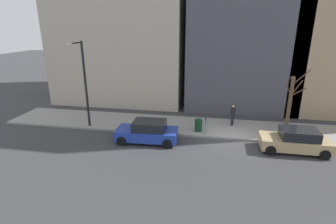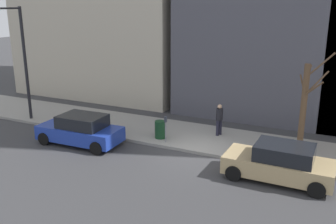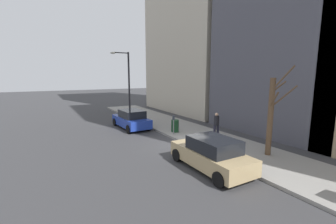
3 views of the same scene
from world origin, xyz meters
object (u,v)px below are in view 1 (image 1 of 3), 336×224
parking_meter (205,123)px  office_block_center (242,22)px  trash_bin (198,125)px  parked_car_blue (148,132)px  bare_tree (290,101)px  pedestrian_midblock (233,114)px  parked_car_tan (295,141)px  streetlamp (83,78)px

parking_meter → office_block_center: size_ratio=0.08×
office_block_center → parking_meter: bearing=164.2°
trash_bin → parked_car_blue: bearing=122.8°
bare_tree → trash_bin: bearing=104.5°
pedestrian_midblock → parked_car_tan: bearing=-116.3°
parking_meter → office_block_center: office_block_center is taller
bare_tree → office_block_center: size_ratio=0.29×
pedestrian_midblock → bare_tree: bearing=-72.1°
parked_car_blue → parking_meter: (1.71, -3.89, 0.24)m
parked_car_blue → pedestrian_midblock: pedestrian_midblock is taller
streetlamp → pedestrian_midblock: (2.35, -11.13, -2.93)m
parked_car_blue → bare_tree: 10.85m
streetlamp → bare_tree: (2.33, -15.22, -1.69)m
parking_meter → trash_bin: (0.45, 0.53, -0.38)m
bare_tree → pedestrian_midblock: bearing=89.8°
trash_bin → pedestrian_midblock: 3.13m
parked_car_tan → streetlamp: (1.30, 14.86, 3.28)m
bare_tree → trash_bin: (-1.72, 6.65, -1.73)m
pedestrian_midblock → trash_bin: bearing=142.1°
parked_car_tan → bare_tree: (3.64, -0.36, 1.59)m
streetlamp → parked_car_tan: bearing=-95.0°
parked_car_blue → office_block_center: 15.35m
parked_car_tan → parked_car_blue: same height
bare_tree → office_block_center: 10.25m
parked_car_blue → pedestrian_midblock: bearing=-58.8°
parking_meter → trash_bin: parking_meter is taller
streetlamp → bare_tree: bearing=-81.3°
bare_tree → parking_meter: bearing=109.5°
parked_car_blue → office_block_center: office_block_center is taller
parked_car_tan → parking_meter: bearing=76.1°
parked_car_tan → trash_bin: bearing=73.4°
office_block_center → bare_tree: bearing=-157.3°
parked_car_tan → trash_bin: 6.58m
streetlamp → trash_bin: 9.24m
trash_bin → office_block_center: size_ratio=0.06×
trash_bin → parked_car_tan: bearing=-107.0°
pedestrian_midblock → office_block_center: office_block_center is taller
streetlamp → bare_tree: size_ratio=1.41×
parked_car_blue → parking_meter: 4.25m
streetlamp → pedestrian_midblock: 11.75m
office_block_center → parked_car_tan: bearing=-165.7°
streetlamp → office_block_center: size_ratio=0.41×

